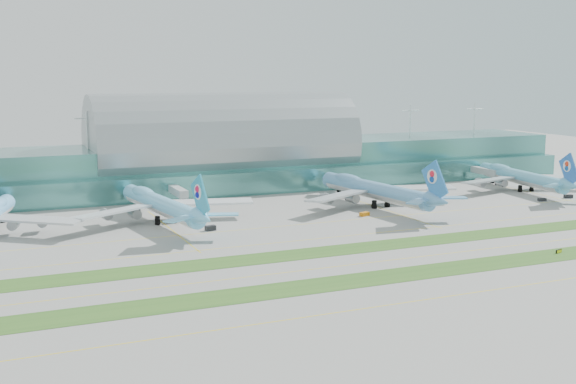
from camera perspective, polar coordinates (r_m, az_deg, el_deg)
name	(u,v)px	position (r m, az deg, el deg)	size (l,w,h in m)	color
ground	(361,250)	(215.75, 5.81, -4.55)	(700.00, 700.00, 0.00)	gray
terminal	(224,156)	(330.04, -5.08, 2.81)	(340.00, 69.10, 36.00)	#3D7A75
grass_strip_near	(413,273)	(192.61, 9.88, -6.34)	(420.00, 12.00, 0.08)	#2D591E
grass_strip_far	(358,248)	(217.44, 5.55, -4.42)	(420.00, 12.00, 0.08)	#2D591E
taxiline_a	(460,295)	(176.96, 13.45, -7.89)	(420.00, 0.35, 0.01)	yellow
taxiline_b	(386,261)	(204.03, 7.73, -5.40)	(420.00, 0.35, 0.01)	yellow
taxiline_c	(334,237)	(231.19, 3.64, -3.57)	(420.00, 0.35, 0.01)	yellow
taxiline_d	(305,224)	(250.53, 1.36, -2.54)	(420.00, 0.35, 0.01)	yellow
airliner_b	(161,204)	(257.11, -10.04, -0.91)	(66.60, 76.22, 21.01)	#72CDFB
airliner_c	(374,189)	(285.39, 6.81, 0.24)	(69.76, 79.68, 21.93)	#5E9ED0
airliner_d	(521,176)	(338.24, 17.92, 1.19)	(64.45, 73.65, 20.28)	#61B5D6
gse_c	(210,228)	(241.42, -6.15, -2.85)	(3.45, 1.95, 1.69)	black
gse_d	(199,222)	(251.48, -7.06, -2.37)	(3.33, 1.68, 1.70)	black
gse_e	(364,214)	(265.92, 6.06, -1.74)	(3.75, 1.92, 1.38)	#CE710C
gse_f	(409,204)	(288.26, 9.55, -0.93)	(3.80, 2.09, 1.64)	black
gse_g	(542,200)	(312.89, 19.43, -0.57)	(3.29, 1.69, 1.22)	black
gse_h	(568,196)	(324.34, 21.27, -0.31)	(3.47, 1.79, 1.49)	black
taxiway_sign_east	(559,251)	(224.52, 20.61, -4.41)	(2.71, 0.93, 1.15)	black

